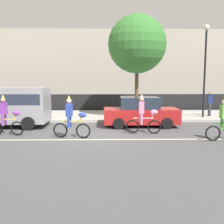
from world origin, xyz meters
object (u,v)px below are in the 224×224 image
(parked_van_grey, at_px, (3,104))
(street_lamp_post, at_px, (205,57))
(pedestrian_onlooker, at_px, (210,103))
(parade_cyclist_cobalt, at_px, (72,119))
(parade_cyclist_pink, at_px, (144,116))
(parked_car_red, at_px, (140,112))
(parade_cyclist_purple, at_px, (6,118))

(parked_van_grey, height_order, street_lamp_post, street_lamp_post)
(street_lamp_post, distance_m, pedestrian_onlooker, 3.09)
(parked_van_grey, bearing_deg, parade_cyclist_cobalt, -34.43)
(parade_cyclist_cobalt, relative_size, parade_cyclist_pink, 1.00)
(parade_cyclist_cobalt, height_order, pedestrian_onlooker, parade_cyclist_cobalt)
(parked_van_grey, distance_m, parked_car_red, 7.58)
(parked_van_grey, bearing_deg, parked_car_red, 0.11)
(parked_van_grey, xyz_separation_m, parked_car_red, (7.56, 0.01, -0.50))
(parked_van_grey, xyz_separation_m, pedestrian_onlooker, (12.60, 2.92, -0.27))
(parked_car_red, bearing_deg, parade_cyclist_purple, -161.55)
(parade_cyclist_pink, bearing_deg, pedestrian_onlooker, 43.47)
(parade_cyclist_pink, relative_size, pedestrian_onlooker, 1.19)
(parked_car_red, xyz_separation_m, pedestrian_onlooker, (5.04, 2.91, 0.23))
(parade_cyclist_cobalt, relative_size, parked_van_grey, 0.38)
(parade_cyclist_cobalt, height_order, parked_van_grey, parked_van_grey)
(parade_cyclist_purple, xyz_separation_m, parade_cyclist_cobalt, (3.15, -0.64, 0.00))
(parked_van_grey, bearing_deg, parade_cyclist_purple, -65.94)
(street_lamp_post, height_order, pedestrian_onlooker, street_lamp_post)
(parade_cyclist_purple, distance_m, pedestrian_onlooker, 12.70)
(street_lamp_post, bearing_deg, parade_cyclist_pink, -136.06)
(parked_car_red, bearing_deg, parade_cyclist_cobalt, -140.48)
(parade_cyclist_pink, xyz_separation_m, parked_van_grey, (-7.47, 1.94, 0.44))
(parade_cyclist_cobalt, xyz_separation_m, parade_cyclist_pink, (3.35, 0.88, 0.00))
(parade_cyclist_cobalt, height_order, parade_cyclist_pink, same)
(parade_cyclist_purple, xyz_separation_m, pedestrian_onlooker, (11.62, 5.10, 0.17))
(parked_van_grey, distance_m, pedestrian_onlooker, 12.94)
(parade_cyclist_purple, bearing_deg, parked_van_grey, 114.06)
(street_lamp_post, bearing_deg, parade_cyclist_cobalt, -146.38)
(parade_cyclist_cobalt, height_order, parked_car_red, parade_cyclist_cobalt)
(parade_cyclist_purple, height_order, parade_cyclist_cobalt, same)
(parade_cyclist_cobalt, bearing_deg, pedestrian_onlooker, 34.13)
(parade_cyclist_purple, bearing_deg, street_lamp_post, 22.60)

